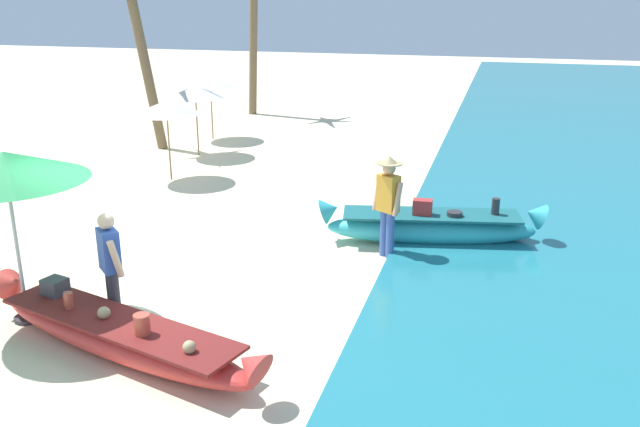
% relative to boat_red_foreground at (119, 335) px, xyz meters
% --- Properties ---
extents(ground_plane, '(80.00, 80.00, 0.00)m').
position_rel_boat_red_foreground_xyz_m(ground_plane, '(-0.14, 1.33, -0.26)').
color(ground_plane, beige).
extents(boat_red_foreground, '(4.49, 1.89, 0.74)m').
position_rel_boat_red_foreground_xyz_m(boat_red_foreground, '(0.00, 0.00, 0.00)').
color(boat_red_foreground, red).
rests_on(boat_red_foreground, ground).
extents(boat_cyan_midground, '(4.06, 1.48, 0.87)m').
position_rel_boat_red_foreground_xyz_m(boat_cyan_midground, '(3.32, 4.97, 0.06)').
color(boat_cyan_midground, '#33B2BC').
rests_on(boat_cyan_midground, ground).
extents(person_vendor_hatted, '(0.57, 0.47, 1.78)m').
position_rel_boat_red_foreground_xyz_m(person_vendor_hatted, '(2.67, 4.14, 0.77)').
color(person_vendor_hatted, '#3D5BA8').
rests_on(person_vendor_hatted, ground).
extents(person_tourist_customer, '(0.54, 0.52, 1.60)m').
position_rel_boat_red_foreground_xyz_m(person_tourist_customer, '(-0.49, 0.72, 0.64)').
color(person_tourist_customer, '#333842').
rests_on(person_tourist_customer, ground).
extents(patio_umbrella_large, '(2.12, 2.12, 2.40)m').
position_rel_boat_red_foreground_xyz_m(patio_umbrella_large, '(-1.73, 0.46, 1.94)').
color(patio_umbrella_large, '#B7B7BC').
rests_on(patio_umbrella_large, ground).
extents(parasol_row_0, '(1.60, 1.60, 1.91)m').
position_rel_boat_red_foreground_xyz_m(parasol_row_0, '(-3.22, 7.66, 1.49)').
color(parasol_row_0, '#8E6B47').
rests_on(parasol_row_0, ground).
extents(parasol_row_1, '(1.60, 1.60, 1.91)m').
position_rel_boat_red_foreground_xyz_m(parasol_row_1, '(-3.66, 10.17, 1.49)').
color(parasol_row_1, '#8E6B47').
rests_on(parasol_row_1, ground).
extents(parasol_row_2, '(1.60, 1.60, 1.91)m').
position_rel_boat_red_foreground_xyz_m(parasol_row_2, '(-4.15, 12.23, 1.49)').
color(parasol_row_2, '#8E6B47').
rests_on(parasol_row_2, ground).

